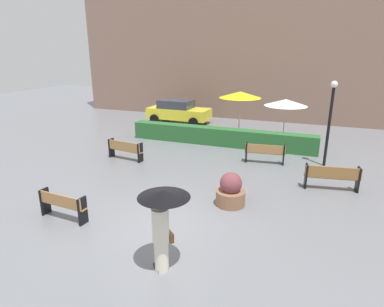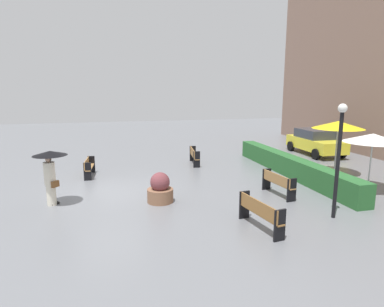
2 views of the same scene
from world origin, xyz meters
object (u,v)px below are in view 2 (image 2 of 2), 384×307
at_px(lamp_post, 339,149).
at_px(parked_car, 315,141).
at_px(bench_far_left, 194,155).
at_px(patio_umbrella_yellow, 338,125).
at_px(bench_far_right, 260,212).
at_px(planter_pot, 160,189).
at_px(bench_back_row, 278,182).
at_px(patio_umbrella_white, 373,138).
at_px(bench_near_left, 89,166).
at_px(pedestrian_with_umbrella, 50,168).

bearing_deg(lamp_post, parked_car, 148.53).
height_order(bench_far_left, patio_umbrella_yellow, patio_umbrella_yellow).
height_order(bench_far_right, parked_car, parked_car).
xyz_separation_m(bench_far_right, planter_pot, (-3.07, -2.45, -0.06)).
distance_m(planter_pot, lamp_post, 6.15).
height_order(patio_umbrella_yellow, parked_car, patio_umbrella_yellow).
bearing_deg(lamp_post, patio_umbrella_yellow, 142.37).
xyz_separation_m(bench_far_right, bench_back_row, (-2.70, 2.07, -0.01)).
bearing_deg(bench_far_left, lamp_post, 15.73).
distance_m(patio_umbrella_white, parked_car, 7.82).
xyz_separation_m(patio_umbrella_white, parked_car, (-7.28, 2.52, -1.35)).
bearing_deg(bench_far_left, parked_car, 96.02).
relative_size(bench_far_right, parked_car, 0.45).
relative_size(planter_pot, lamp_post, 0.31).
height_order(planter_pot, parked_car, parked_car).
bearing_deg(bench_near_left, bench_back_row, 56.60).
bearing_deg(bench_back_row, bench_near_left, -123.40).
xyz_separation_m(planter_pot, patio_umbrella_white, (0.74, 8.38, 1.69)).
xyz_separation_m(bench_back_row, patio_umbrella_yellow, (-2.17, 4.22, 1.88)).
relative_size(bench_back_row, patio_umbrella_yellow, 0.68).
bearing_deg(bench_far_right, pedestrian_with_umbrella, -120.56).
xyz_separation_m(bench_far_left, planter_pot, (5.67, -2.75, -0.04)).
bearing_deg(bench_far_left, bench_far_right, -1.96).
height_order(patio_umbrella_white, parked_car, patio_umbrella_white).
relative_size(bench_far_right, planter_pot, 1.71).
distance_m(bench_near_left, parked_car, 13.78).
distance_m(bench_far_right, bench_back_row, 3.40).
bearing_deg(planter_pot, parked_car, 120.94).
height_order(bench_near_left, parked_car, parked_car).
bearing_deg(bench_near_left, parked_car, 98.94).
relative_size(planter_pot, patio_umbrella_white, 0.47).
relative_size(patio_umbrella_yellow, patio_umbrella_white, 1.11).
bearing_deg(bench_far_right, bench_near_left, -145.35).
xyz_separation_m(bench_far_right, parked_car, (-9.61, 8.45, 0.28)).
xyz_separation_m(lamp_post, patio_umbrella_white, (-2.11, 3.23, -0.08)).
bearing_deg(bench_near_left, planter_pot, 31.68).
xyz_separation_m(bench_near_left, parked_car, (-2.14, 13.61, 0.32)).
bearing_deg(bench_far_right, planter_pot, -141.44).
xyz_separation_m(bench_back_row, planter_pot, (-0.37, -4.52, -0.05)).
relative_size(bench_back_row, patio_umbrella_white, 0.75).
bearing_deg(planter_pot, patio_umbrella_yellow, 101.61).
height_order(bench_near_left, patio_umbrella_white, patio_umbrella_white).
distance_m(planter_pot, patio_umbrella_yellow, 9.13).
distance_m(bench_far_left, lamp_post, 9.03).
distance_m(lamp_post, parked_car, 11.10).
xyz_separation_m(bench_far_right, lamp_post, (-0.22, 2.70, 1.71)).
bearing_deg(patio_umbrella_yellow, bench_far_left, -122.93).
bearing_deg(pedestrian_with_umbrella, patio_umbrella_white, 83.74).
bearing_deg(pedestrian_with_umbrella, bench_far_right, 59.44).
relative_size(planter_pot, patio_umbrella_yellow, 0.43).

